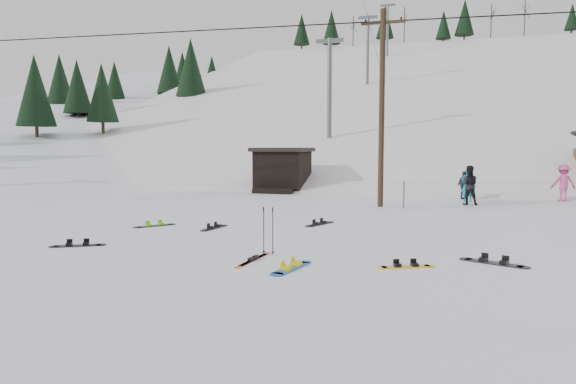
# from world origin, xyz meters

# --- Properties ---
(ground) EXTENTS (200.00, 200.00, 0.00)m
(ground) POSITION_xyz_m (0.00, 0.00, 0.00)
(ground) COLOR silver
(ground) RESTS_ON ground
(ski_slope) EXTENTS (60.00, 85.24, 65.97)m
(ski_slope) POSITION_xyz_m (0.00, 55.00, -12.00)
(ski_slope) COLOR white
(ski_slope) RESTS_ON ground
(ridge_left) EXTENTS (47.54, 95.03, 58.38)m
(ridge_left) POSITION_xyz_m (-36.00, 48.00, -11.00)
(ridge_left) COLOR silver
(ridge_left) RESTS_ON ground
(treeline_left) EXTENTS (20.00, 64.00, 10.00)m
(treeline_left) POSITION_xyz_m (-34.00, 40.00, 0.00)
(treeline_left) COLOR black
(treeline_left) RESTS_ON ground
(treeline_crest) EXTENTS (50.00, 6.00, 10.00)m
(treeline_crest) POSITION_xyz_m (0.00, 86.00, 0.00)
(treeline_crest) COLOR black
(treeline_crest) RESTS_ON ski_slope
(utility_pole) EXTENTS (2.00, 0.26, 9.00)m
(utility_pole) POSITION_xyz_m (2.00, 14.00, 4.68)
(utility_pole) COLOR #3A2819
(utility_pole) RESTS_ON ground
(trail_sign) EXTENTS (0.50, 0.09, 1.85)m
(trail_sign) POSITION_xyz_m (3.10, 13.58, 1.27)
(trail_sign) COLOR #595B60
(trail_sign) RESTS_ON ground
(lift_hut) EXTENTS (3.40, 4.10, 2.75)m
(lift_hut) POSITION_xyz_m (-5.00, 20.94, 1.36)
(lift_hut) COLOR black
(lift_hut) RESTS_ON ground
(lift_tower_near) EXTENTS (2.20, 0.36, 8.00)m
(lift_tower_near) POSITION_xyz_m (-4.00, 30.00, 7.86)
(lift_tower_near) COLOR #595B60
(lift_tower_near) RESTS_ON ski_slope
(lift_tower_mid) EXTENTS (2.20, 0.36, 8.00)m
(lift_tower_mid) POSITION_xyz_m (-4.00, 50.00, 14.36)
(lift_tower_mid) COLOR #595B60
(lift_tower_mid) RESTS_ON ski_slope
(lift_tower_far) EXTENTS (2.20, 0.36, 8.00)m
(lift_tower_far) POSITION_xyz_m (-4.00, 70.00, 20.86)
(lift_tower_far) COLOR #595B60
(lift_tower_far) RESTS_ON ski_slope
(hero_snowboard) EXTENTS (0.58, 1.65, 0.12)m
(hero_snowboard) POSITION_xyz_m (1.56, 1.01, 0.03)
(hero_snowboard) COLOR blue
(hero_snowboard) RESTS_ON ground
(hero_skis) EXTENTS (0.24, 1.82, 0.09)m
(hero_skis) POSITION_xyz_m (0.42, 1.56, 0.03)
(hero_skis) COLOR #AF3F12
(hero_skis) RESTS_ON ground
(ski_poles) EXTENTS (0.34, 0.09, 1.23)m
(ski_poles) POSITION_xyz_m (0.54, 2.35, 0.63)
(ski_poles) COLOR black
(ski_poles) RESTS_ON ground
(board_scatter_a) EXTENTS (1.36, 0.89, 0.11)m
(board_scatter_a) POSITION_xyz_m (-4.93, 1.81, 0.03)
(board_scatter_a) COLOR black
(board_scatter_a) RESTS_ON ground
(board_scatter_b) EXTENTS (0.43, 1.52, 0.11)m
(board_scatter_b) POSITION_xyz_m (-2.64, 5.83, 0.03)
(board_scatter_b) COLOR black
(board_scatter_b) RESTS_ON ground
(board_scatter_c) EXTENTS (1.05, 1.27, 0.11)m
(board_scatter_c) POSITION_xyz_m (-4.85, 5.66, 0.03)
(board_scatter_c) COLOR black
(board_scatter_c) RESTS_ON ground
(board_scatter_d) EXTENTS (1.54, 0.84, 0.12)m
(board_scatter_d) POSITION_xyz_m (6.02, 2.90, 0.03)
(board_scatter_d) COLOR black
(board_scatter_d) RESTS_ON ground
(board_scatter_e) EXTENTS (1.31, 0.74, 0.10)m
(board_scatter_e) POSITION_xyz_m (4.05, 1.91, 0.03)
(board_scatter_e) COLOR yellow
(board_scatter_e) RESTS_ON ground
(board_scatter_f) EXTENTS (0.76, 1.50, 0.11)m
(board_scatter_f) POSITION_xyz_m (0.60, 7.74, 0.03)
(board_scatter_f) COLOR black
(board_scatter_f) RESTS_ON ground
(skier_teal) EXTENTS (0.71, 0.55, 1.71)m
(skier_teal) POSITION_xyz_m (5.96, 17.34, 0.86)
(skier_teal) COLOR #0E838C
(skier_teal) RESTS_ON ground
(skier_dark) EXTENTS (0.98, 0.79, 1.90)m
(skier_dark) POSITION_xyz_m (5.95, 16.00, 0.95)
(skier_dark) COLOR black
(skier_dark) RESTS_ON ground
(skier_pink) EXTENTS (1.35, 0.95, 1.90)m
(skier_pink) POSITION_xyz_m (10.65, 19.11, 0.95)
(skier_pink) COLOR #D94C92
(skier_pink) RESTS_ON ground
(skier_navy) EXTENTS (0.86, 0.90, 1.50)m
(skier_navy) POSITION_xyz_m (5.85, 18.65, 0.75)
(skier_navy) COLOR #192740
(skier_navy) RESTS_ON ground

